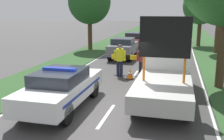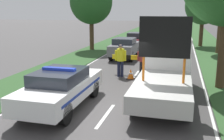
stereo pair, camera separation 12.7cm
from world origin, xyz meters
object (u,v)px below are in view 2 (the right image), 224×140
Objects in this scene: police_officer at (120,58)px; pedestrian_civilian at (143,59)px; queued_car_suv_grey at (125,48)px; roadside_tree_mid_right at (203,6)px; road_barrier at (140,59)px; queued_car_wagon_maroon at (136,40)px; work_truck at (166,68)px; police_car at (61,87)px; traffic_cone_centre_front at (131,74)px; roadside_tree_near_left at (91,2)px.

police_officer is 1.06× the size of pedestrian_civilian.
roadside_tree_mid_right reaches higher than queued_car_suv_grey.
queued_car_wagon_maroon is at bearing 100.13° from road_barrier.
queued_car_suv_grey is (-3.59, 8.05, -0.35)m from work_truck.
queued_car_suv_grey is at bearing 87.16° from police_car.
police_officer is 1.09m from traffic_cone_centre_front.
road_barrier is 0.56× the size of roadside_tree_mid_right.
police_officer is 15.31m from roadside_tree_mid_right.
police_officer is 3.16× the size of traffic_cone_centre_front.
road_barrier is 10.85m from roadside_tree_near_left.
pedestrian_civilian is at bearing -62.45° from road_barrier.
police_car is at bearing 89.45° from queued_car_suv_grey.
work_truck reaches higher than police_officer.
work_truck is 11.04× the size of traffic_cone_centre_front.
traffic_cone_centre_front is 12.45m from queued_car_wagon_maroon.
work_truck is 1.57× the size of queued_car_wagon_maroon.
police_officer is 11.98m from queued_car_wagon_maroon.
roadside_tree_near_left reaches higher than work_truck.
roadside_tree_mid_right reaches higher than pedestrian_civilian.
road_barrier is 0.83× the size of queued_car_suv_grey.
pedestrian_civilian is 2.98× the size of traffic_cone_centre_front.
queued_car_suv_grey is 6.33m from roadside_tree_near_left.
roadside_tree_mid_right is at bearing 67.18° from pedestrian_civilian.
police_officer is at bearing 99.90° from queued_car_suv_grey.
pedestrian_civilian is (0.18, -0.33, 0.07)m from road_barrier.
pedestrian_civilian is 11.18m from roadside_tree_near_left.
road_barrier is 1.23m from police_officer.
police_car is 5.09m from traffic_cone_centre_front.
work_truck reaches higher than pedestrian_civilian.
work_truck is at bearing -46.45° from traffic_cone_centre_front.
police_officer is 0.30× the size of roadside_tree_mid_right.
police_car is 17.05m from queued_car_wagon_maroon.
traffic_cone_centre_front is at bearing -106.83° from roadside_tree_mid_right.
roadside_tree_near_left is at bearing -52.69° from police_officer.
traffic_cone_centre_front is (1.74, 4.75, -0.50)m from police_car.
road_barrier is at bearing 68.13° from police_car.
police_car is 1.19× the size of queued_car_suv_grey.
traffic_cone_centre_front is 6.25m from queued_car_suv_grey.
pedestrian_civilian is 1.16m from traffic_cone_centre_front.
pedestrian_civilian is 5.66m from queued_car_suv_grey.
road_barrier reaches higher than traffic_cone_centre_front.
road_barrier is 0.52× the size of roadside_tree_near_left.
queued_car_wagon_maroon is at bearing -88.37° from queued_car_suv_grey.
road_barrier is 0.38m from pedestrian_civilian.
work_truck is at bearing 104.70° from queued_car_wagon_maroon.
work_truck reaches higher than queued_car_wagon_maroon.
roadside_tree_near_left is at bearing 123.90° from road_barrier.
roadside_tree_near_left is at bearing 119.98° from traffic_cone_centre_front.
pedestrian_civilian is at bearing 101.42° from queued_car_wagon_maroon.
roadside_tree_near_left is at bearing 117.37° from pedestrian_civilian.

